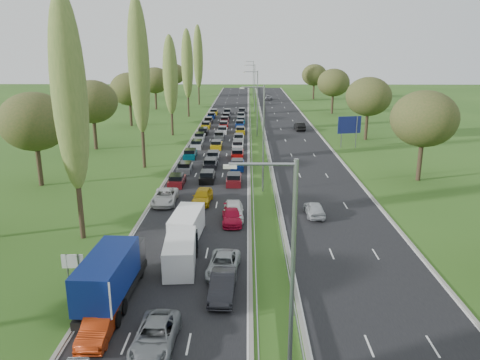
{
  "coord_description": "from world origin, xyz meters",
  "views": [
    {
      "loc": [
        2.73,
        -8.46,
        15.83
      ],
      "look_at": [
        1.89,
        42.41,
        1.5
      ],
      "focal_mm": 35.0,
      "sensor_mm": 36.0,
      "label": 1
    }
  ],
  "objects": [
    {
      "name": "near_car_12",
      "position": [
        1.41,
        34.03,
        0.82
      ],
      "size": [
        2.08,
        4.78,
        1.6
      ],
      "primitive_type": "imported",
      "rotation": [
        0.0,
        0.0,
        0.04
      ],
      "color": "white",
      "rests_on": "near_carriageway"
    },
    {
      "name": "info_sign",
      "position": [
        -9.4,
        21.04,
        1.37
      ],
      "size": [
        1.5,
        0.18,
        2.1
      ],
      "color": "gray",
      "rests_on": "ground"
    },
    {
      "name": "near_car_7",
      "position": [
        -2.3,
        29.62,
        0.69
      ],
      "size": [
        2.21,
        4.75,
        1.34
      ],
      "primitive_type": "imported",
      "rotation": [
        0.0,
        0.0,
        -0.07
      ],
      "color": "#043945",
      "rests_on": "near_carriageway"
    },
    {
      "name": "traffic_queue_fill",
      "position": [
        -2.29,
        77.26,
        0.44
      ],
      "size": [
        9.0,
        68.91,
        0.8
      ],
      "color": "#590F14",
      "rests_on": "ground"
    },
    {
      "name": "direction_sign",
      "position": [
        19.4,
        67.82,
        3.57
      ],
      "size": [
        3.92,
        0.99,
        5.2
      ],
      "color": "gray",
      "rests_on": "ground"
    },
    {
      "name": "far_car_0",
      "position": [
        9.3,
        34.85,
        0.73
      ],
      "size": [
        1.86,
        4.25,
        1.42
      ],
      "primitive_type": "imported",
      "rotation": [
        0.0,
        0.0,
        3.19
      ],
      "color": "#A9ADB3",
      "rests_on": "far_carriageway"
    },
    {
      "name": "white_van_front",
      "position": [
        -2.25,
        23.69,
        1.15
      ],
      "size": [
        2.2,
        5.61,
        2.25
      ],
      "rotation": [
        0.0,
        0.0,
        0.08
      ],
      "color": "silver",
      "rests_on": "near_carriageway"
    },
    {
      "name": "far_car_2",
      "position": [
        9.44,
        142.92,
        0.7
      ],
      "size": [
        2.61,
        5.02,
        1.35
      ],
      "primitive_type": "imported",
      "rotation": [
        0.0,
        0.0,
        3.06
      ],
      "color": "gray",
      "rests_on": "far_carriageway"
    },
    {
      "name": "central_reservation",
      "position": [
        4.5,
        82.5,
        0.55
      ],
      "size": [
        2.36,
        215.0,
        0.32
      ],
      "color": "gray",
      "rests_on": "ground"
    },
    {
      "name": "near_car_1",
      "position": [
        -5.64,
        14.65,
        0.75
      ],
      "size": [
        1.59,
        4.46,
        1.47
      ],
      "primitive_type": "imported",
      "rotation": [
        0.0,
        0.0,
        0.01
      ],
      "color": "#9A2709",
      "rests_on": "near_carriageway"
    },
    {
      "name": "near_carriageway",
      "position": [
        -2.25,
        82.5,
        0.0
      ],
      "size": [
        10.5,
        215.0,
        0.04
      ],
      "primitive_type": "cube",
      "color": "black",
      "rests_on": "ground"
    },
    {
      "name": "far_carriageway",
      "position": [
        11.25,
        82.5,
        0.0
      ],
      "size": [
        10.5,
        215.0,
        0.04
      ],
      "primitive_type": "cube",
      "color": "black",
      "rests_on": "ground"
    },
    {
      "name": "lamp_columns",
      "position": [
        4.5,
        78.0,
        6.0
      ],
      "size": [
        0.18,
        140.18,
        12.0
      ],
      "color": "gray",
      "rests_on": "ground"
    },
    {
      "name": "near_car_10",
      "position": [
        1.01,
        22.6,
        0.68
      ],
      "size": [
        2.54,
        4.88,
        1.31
      ],
      "primitive_type": "imported",
      "rotation": [
        0.0,
        0.0,
        -0.08
      ],
      "color": "#A4A9AD",
      "rests_on": "near_carriageway"
    },
    {
      "name": "near_car_2",
      "position": [
        -5.99,
        38.46,
        0.75
      ],
      "size": [
        2.54,
        5.31,
        1.46
      ],
      "primitive_type": "imported",
      "rotation": [
        0.0,
        0.0,
        0.02
      ],
      "color": "silver",
      "rests_on": "near_carriageway"
    },
    {
      "name": "near_car_11",
      "position": [
        1.29,
        32.83,
        0.67
      ],
      "size": [
        2.05,
        4.57,
        1.3
      ],
      "primitive_type": "imported",
      "rotation": [
        0.0,
        0.0,
        0.05
      ],
      "color": "#AF0A2B",
      "rests_on": "near_carriageway"
    },
    {
      "name": "far_car_1",
      "position": [
        13.17,
        84.75,
        0.83
      ],
      "size": [
        2.0,
        4.98,
        1.61
      ],
      "primitive_type": "imported",
      "rotation": [
        0.0,
        0.0,
        3.2
      ],
      "color": "black",
      "rests_on": "far_carriageway"
    },
    {
      "name": "near_car_9",
      "position": [
        1.12,
        19.24,
        0.77
      ],
      "size": [
        1.73,
        4.61,
        1.5
      ],
      "primitive_type": "imported",
      "rotation": [
        0.0,
        0.0,
        -0.03
      ],
      "color": "black",
      "rests_on": "near_carriageway"
    },
    {
      "name": "poplar_row",
      "position": [
        -11.5,
        68.17,
        12.39
      ],
      "size": [
        2.8,
        127.8,
        22.44
      ],
      "color": "#2D2116",
      "rests_on": "ground"
    },
    {
      "name": "near_car_8",
      "position": [
        -2.02,
        38.49,
        0.81
      ],
      "size": [
        2.18,
        4.74,
        1.57
      ],
      "primitive_type": "imported",
      "rotation": [
        0.0,
        0.0,
        -0.07
      ],
      "color": "#C79B0D",
      "rests_on": "near_carriageway"
    },
    {
      "name": "woodland_right",
      "position": [
        24.0,
        66.67,
        7.68
      ],
      "size": [
        8.0,
        153.0,
        11.1
      ],
      "color": "#2D2116",
      "rests_on": "ground"
    },
    {
      "name": "white_van_rear",
      "position": [
        -2.49,
        29.55,
        1.17
      ],
      "size": [
        2.23,
        5.68,
        2.28
      ],
      "rotation": [
        0.0,
        0.0,
        -0.08
      ],
      "color": "white",
      "rests_on": "near_carriageway"
    },
    {
      "name": "woodland_left",
      "position": [
        -22.0,
        62.63,
        7.68
      ],
      "size": [
        8.0,
        166.0,
        11.1
      ],
      "color": "#2D2116",
      "rests_on": "ground"
    },
    {
      "name": "blue_lorry",
      "position": [
        -5.91,
        18.56,
        1.88
      ],
      "size": [
        2.37,
        8.53,
        3.6
      ],
      "rotation": [
        0.0,
        0.0,
        -0.04
      ],
      "color": "black",
      "rests_on": "near_carriageway"
    },
    {
      "name": "ground",
      "position": [
        4.5,
        80.0,
        0.0
      ],
      "size": [
        260.0,
        260.0,
        0.0
      ],
      "primitive_type": "plane",
      "color": "#284C17",
      "rests_on": "ground"
    },
    {
      "name": "near_car_6",
      "position": [
        -2.26,
        13.71,
        0.7
      ],
      "size": [
        2.36,
        4.93,
        1.36
      ],
      "primitive_type": "imported",
      "rotation": [
        0.0,
        0.0,
        -0.02
      ],
      "color": "slate",
      "rests_on": "near_carriageway"
    }
  ]
}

